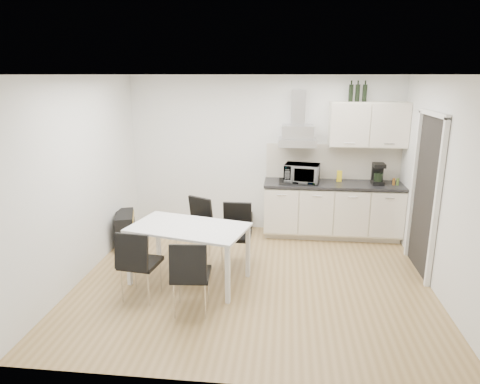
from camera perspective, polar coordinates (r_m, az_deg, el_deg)
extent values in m
plane|color=#A58553|center=(5.75, 1.84, -11.53)|extent=(4.50, 4.50, 0.00)
cube|color=silver|center=(7.25, 3.17, 4.97)|extent=(4.50, 0.10, 2.60)
cube|color=silver|center=(3.40, -0.64, -7.10)|extent=(4.50, 0.10, 2.60)
cube|color=silver|center=(5.90, -20.40, 1.64)|extent=(0.10, 4.00, 2.60)
cube|color=silver|center=(5.60, 25.56, 0.40)|extent=(0.10, 4.00, 2.60)
plane|color=white|center=(5.13, 2.09, 15.34)|extent=(4.50, 4.50, 0.00)
cube|color=white|center=(6.15, 23.33, -0.53)|extent=(0.08, 1.04, 2.10)
cube|color=beige|center=(7.36, 11.93, -5.29)|extent=(2.16, 0.52, 0.10)
cube|color=white|center=(7.18, 12.14, -2.19)|extent=(2.20, 0.60, 0.76)
cube|color=black|center=(7.06, 12.34, 1.04)|extent=(2.22, 0.64, 0.04)
cube|color=beige|center=(7.28, 12.25, 3.98)|extent=(2.20, 0.02, 0.58)
cube|color=white|center=(7.10, 16.73, 8.63)|extent=(1.20, 0.35, 0.70)
cube|color=silver|center=(6.97, 7.67, 7.36)|extent=(0.60, 0.46, 0.30)
cube|color=silver|center=(7.03, 7.78, 11.11)|extent=(0.22, 0.20, 0.55)
imported|color=silver|center=(6.97, 8.27, 2.77)|extent=(0.58, 0.39, 0.37)
cube|color=yellow|center=(7.15, 13.10, 2.08)|extent=(0.08, 0.04, 0.18)
cylinder|color=brown|center=(7.17, 19.81, 1.30)|extent=(0.04, 0.04, 0.11)
cylinder|color=#4C6626|center=(7.18, 20.28, 1.29)|extent=(0.04, 0.04, 0.11)
cylinder|color=black|center=(7.02, 14.58, 12.90)|extent=(0.07, 0.07, 0.32)
cylinder|color=black|center=(7.03, 15.41, 12.84)|extent=(0.07, 0.07, 0.32)
cylinder|color=black|center=(7.05, 16.31, 12.79)|extent=(0.07, 0.07, 0.32)
cube|color=white|center=(5.47, -6.88, -4.72)|extent=(1.60, 1.15, 0.03)
cube|color=white|center=(5.64, -14.64, -8.57)|extent=(0.06, 0.06, 0.72)
cube|color=white|center=(5.05, -1.66, -10.98)|extent=(0.06, 0.06, 0.72)
cube|color=white|center=(6.20, -10.86, -6.11)|extent=(0.06, 0.06, 0.72)
cube|color=white|center=(5.67, 1.07, -7.93)|extent=(0.06, 0.06, 0.72)
cube|color=black|center=(6.96, -15.06, -4.84)|extent=(0.45, 0.68, 0.53)
cube|color=gold|center=(6.85, -14.10, -3.42)|extent=(0.19, 0.54, 0.08)
cube|color=black|center=(7.46, 0.83, -3.84)|extent=(0.21, 0.20, 0.30)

